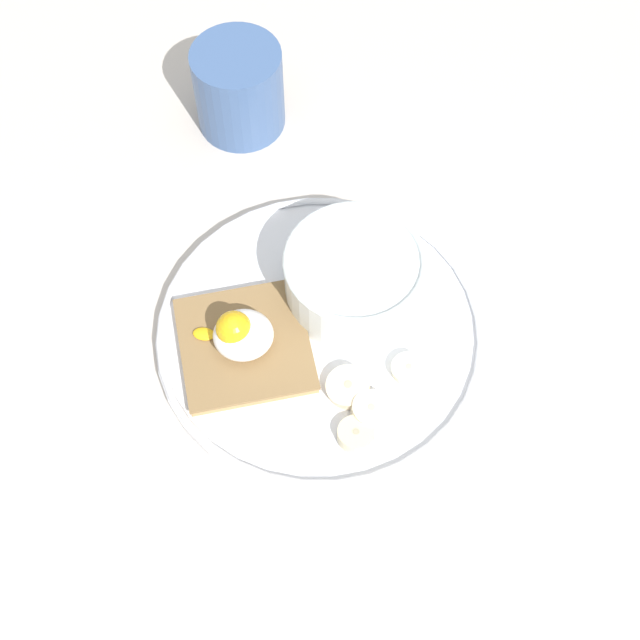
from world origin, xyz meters
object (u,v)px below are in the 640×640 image
at_px(banana_slice_left, 408,369).
at_px(poached_egg, 240,333).
at_px(banana_slice_back, 356,434).
at_px(banana_slice_right, 371,410).
at_px(coffee_mug, 239,88).
at_px(oatmeal_bowl, 354,276).
at_px(banana_slice_front, 348,387).
at_px(toast_slice, 245,345).

bearing_deg(banana_slice_left, poached_egg, 165.51).
height_order(banana_slice_back, banana_slice_right, same).
xyz_separation_m(banana_slice_left, coffee_mug, (-0.12, 0.29, 0.03)).
distance_m(oatmeal_bowl, banana_slice_back, 0.13).
relative_size(banana_slice_left, banana_slice_back, 0.88).
bearing_deg(oatmeal_bowl, banana_slice_left, -65.36).
distance_m(banana_slice_front, banana_slice_back, 0.04).
bearing_deg(banana_slice_left, banana_slice_back, -132.90).
height_order(toast_slice, banana_slice_front, banana_slice_front).
xyz_separation_m(toast_slice, banana_slice_right, (0.10, -0.07, 0.00)).
distance_m(banana_slice_front, banana_slice_right, 0.03).
bearing_deg(toast_slice, banana_slice_back, -46.34).
distance_m(banana_slice_front, banana_slice_left, 0.05).
height_order(banana_slice_front, banana_slice_back, banana_slice_front).
distance_m(banana_slice_left, banana_slice_right, 0.05).
bearing_deg(poached_egg, banana_slice_left, -14.49).
height_order(toast_slice, banana_slice_back, banana_slice_back).
xyz_separation_m(oatmeal_bowl, coffee_mug, (-0.09, 0.21, 0.01)).
height_order(poached_egg, banana_slice_back, poached_egg).
relative_size(poached_egg, banana_slice_front, 1.43).
height_order(oatmeal_bowl, banana_slice_back, oatmeal_bowl).
bearing_deg(coffee_mug, toast_slice, -92.13).
bearing_deg(oatmeal_bowl, toast_slice, -154.39).
xyz_separation_m(banana_slice_front, banana_slice_left, (0.05, 0.01, -0.00)).
bearing_deg(banana_slice_back, toast_slice, 133.66).
height_order(toast_slice, banana_slice_left, banana_slice_left).
distance_m(oatmeal_bowl, banana_slice_front, 0.09).
bearing_deg(oatmeal_bowl, poached_egg, -155.20).
distance_m(oatmeal_bowl, poached_egg, 0.11).
distance_m(toast_slice, poached_egg, 0.02).
bearing_deg(oatmeal_bowl, banana_slice_front, -98.91).
relative_size(oatmeal_bowl, coffee_mug, 1.37).
bearing_deg(banana_slice_right, banana_slice_left, 43.70).
relative_size(banana_slice_right, coffee_mug, 0.43).
bearing_deg(banana_slice_back, banana_slice_front, 92.69).
relative_size(banana_slice_front, banana_slice_back, 1.32).
bearing_deg(banana_slice_left, oatmeal_bowl, 114.64).
relative_size(banana_slice_back, coffee_mug, 0.42).
height_order(oatmeal_bowl, banana_slice_front, oatmeal_bowl).
bearing_deg(coffee_mug, banana_slice_left, -67.37).
relative_size(poached_egg, banana_slice_right, 1.84).
height_order(banana_slice_front, banana_slice_left, banana_slice_front).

